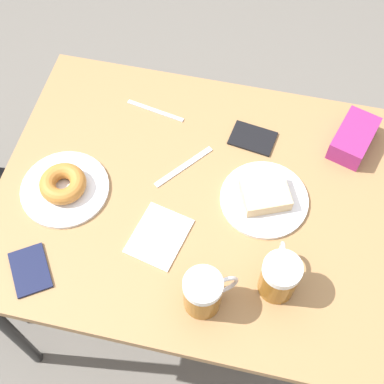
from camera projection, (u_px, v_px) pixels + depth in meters
ground_plane at (192, 289)px, 2.07m from camera, size 8.00×8.00×0.00m
table at (192, 206)px, 1.49m from camera, size 0.83×1.06×0.72m
plate_with_cake at (265, 197)px, 1.42m from camera, size 0.24×0.24×0.05m
plate_with_donut at (64, 186)px, 1.44m from camera, size 0.24×0.24×0.05m
beer_mug_left at (204, 293)px, 1.24m from camera, size 0.10×0.12×0.13m
beer_mug_center at (279, 276)px, 1.26m from camera, size 0.14×0.09×0.13m
napkin_folded at (159, 236)px, 1.38m from camera, size 0.18×0.16×0.00m
fork at (155, 111)px, 1.59m from camera, size 0.05×0.18×0.00m
knife at (184, 167)px, 1.49m from camera, size 0.16×0.13×0.00m
passport_near_edge at (30, 270)px, 1.33m from camera, size 0.15×0.14×0.01m
passport_far_edge at (253, 138)px, 1.54m from camera, size 0.11×0.14×0.01m
blue_pouch at (354, 138)px, 1.50m from camera, size 0.18×0.14×0.06m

